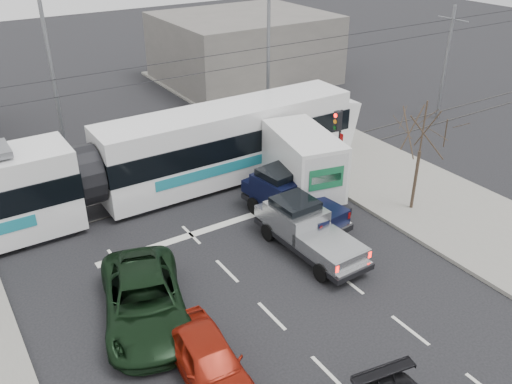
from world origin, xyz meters
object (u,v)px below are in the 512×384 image
box_truck (297,163)px  tram (85,177)px  traffic_signal (338,131)px  street_lamp_far (47,69)px  navy_pickup (290,197)px  bare_tree (423,132)px  street_lamp_near (266,47)px  green_car (144,300)px  red_car (209,360)px  silver_pickup (305,228)px

box_truck → tram: bearing=172.3°
traffic_signal → street_lamp_far: street_lamp_far is taller
navy_pickup → box_truck: bearing=38.6°
bare_tree → traffic_signal: 4.28m
street_lamp_far → street_lamp_near: bearing=-9.9°
tram → street_lamp_near: bearing=19.3°
traffic_signal → navy_pickup: traffic_signal is taller
green_car → red_car: green_car is taller
street_lamp_near → navy_pickup: street_lamp_near is taller
street_lamp_far → green_car: size_ratio=1.60×
street_lamp_far → silver_pickup: size_ratio=1.69×
tram → red_car: 11.08m
green_car → red_car: size_ratio=1.35×
red_car → street_lamp_far: bearing=93.2°
street_lamp_near → street_lamp_far: bearing=170.1°
silver_pickup → red_car: 7.53m
traffic_signal → tram: tram is taller
tram → navy_pickup: tram is taller
street_lamp_far → navy_pickup: (6.71, -11.13, -4.05)m
street_lamp_near → box_truck: size_ratio=1.29×
box_truck → red_car: (-8.91, -7.81, -0.93)m
traffic_signal → box_truck: 2.55m
traffic_signal → green_car: (-11.77, -4.36, -1.96)m
silver_pickup → green_car: silver_pickup is taller
red_car → traffic_signal: bearing=39.7°
box_truck → navy_pickup: (-1.65, -1.69, -0.58)m
traffic_signal → tram: 11.68m
box_truck → street_lamp_near: bearing=79.1°
bare_tree → silver_pickup: bearing=178.5°
navy_pickup → green_car: bearing=-167.7°
bare_tree → street_lamp_near: 11.58m
navy_pickup → red_car: bearing=-146.8°
traffic_signal → navy_pickup: size_ratio=0.68×
silver_pickup → red_car: (-6.43, -3.91, -0.24)m
bare_tree → navy_pickup: bare_tree is taller
bare_tree → tram: size_ratio=0.18×
silver_pickup → green_car: (-6.98, -0.51, -0.17)m
green_car → red_car: (0.55, -3.40, -0.07)m
traffic_signal → silver_pickup: (-4.78, -3.84, -1.79)m
traffic_signal → street_lamp_near: (0.84, 7.50, 2.37)m
street_lamp_far → box_truck: size_ratio=1.29×
street_lamp_near → navy_pickup: size_ratio=1.71×
street_lamp_near → red_car: (-12.05, -15.25, -4.40)m
silver_pickup → box_truck: 4.68m
street_lamp_near → street_lamp_far: same height
street_lamp_far → green_car: 14.56m
street_lamp_near → tram: street_lamp_near is taller
box_truck → navy_pickup: box_truck is taller
green_car → navy_pickup: bearing=35.7°
traffic_signal → tram: size_ratio=0.13×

